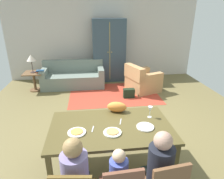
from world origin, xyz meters
name	(u,v)px	position (x,y,z in m)	size (l,w,h in m)	color
ground_plane	(114,116)	(0.00, 0.41, -0.01)	(6.60, 6.02, 0.02)	brown
back_wall	(103,40)	(0.00, 3.47, 1.35)	(6.60, 0.10, 2.70)	beige
dining_table	(111,130)	(-0.27, -1.24, 0.69)	(1.76, 1.06, 0.76)	#4E4321
plate_near_man	(77,132)	(-0.76, -1.36, 0.77)	(0.25, 0.25, 0.02)	white
pizza_near_man	(77,131)	(-0.76, -1.36, 0.78)	(0.17, 0.17, 0.01)	#E79A42
plate_near_child	(112,132)	(-0.27, -1.42, 0.77)	(0.25, 0.25, 0.02)	silver
pizza_near_child	(112,132)	(-0.27, -1.42, 0.78)	(0.17, 0.17, 0.01)	#DC9553
plate_near_woman	(145,127)	(0.21, -1.34, 0.77)	(0.25, 0.25, 0.02)	white
wine_glass	(150,110)	(0.36, -1.06, 0.89)	(0.07, 0.07, 0.19)	silver
fork	(93,129)	(-0.54, -1.29, 0.76)	(0.02, 0.15, 0.01)	silver
knife	(121,122)	(-0.11, -1.14, 0.76)	(0.01, 0.17, 0.01)	silver
person_woman	(158,173)	(0.21, -1.95, 0.51)	(0.31, 0.41, 1.11)	#2E4442
cat	(117,107)	(-0.12, -0.81, 0.84)	(0.32, 0.16, 0.17)	orange
area_rug	(114,94)	(0.16, 1.72, 0.00)	(2.60, 1.80, 0.01)	#A83828
couch	(73,77)	(-1.06, 2.58, 0.30)	(1.97, 0.86, 0.82)	slate
armchair	(142,81)	(1.06, 1.90, 0.32)	(1.10, 1.09, 0.82)	tan
armoire	(109,51)	(0.17, 3.08, 1.05)	(1.10, 0.59, 2.10)	#2F414D
side_table	(34,79)	(-2.23, 2.32, 0.38)	(0.56, 0.56, 0.58)	brown
table_lamp	(31,59)	(-2.23, 2.32, 1.01)	(0.26, 0.26, 0.54)	#483936
book_lower	(40,72)	(-2.04, 2.34, 0.59)	(0.22, 0.16, 0.03)	brown
book_upper	(40,71)	(-2.03, 2.35, 0.62)	(0.22, 0.16, 0.03)	navy
handbag	(129,93)	(0.56, 1.42, 0.13)	(0.32, 0.16, 0.26)	black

